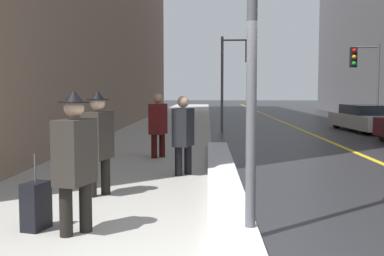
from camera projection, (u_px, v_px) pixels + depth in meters
sidewalk_slab at (162, 132)px, 19.70m from camera, size 4.00×80.00×0.01m
road_centre_stripe at (309, 133)px, 19.50m from camera, size 0.16×80.00×0.00m
snow_bank_curb at (223, 175)px, 9.40m from camera, size 0.58×10.69×0.14m
traffic_light_near at (238, 63)px, 19.86m from camera, size 1.31×0.33×3.94m
traffic_light_far at (363, 67)px, 21.52m from camera, size 1.31×0.32×3.81m
pedestrian_in_glasses at (75, 156)px, 5.66m from camera, size 0.45×0.60×1.73m
pedestrian_in_fedora at (98, 139)px, 7.76m from camera, size 0.44×0.59×1.72m
pedestrian_trailing at (183, 132)px, 9.66m from camera, size 0.44×0.59×1.61m
pedestrian_nearside at (158, 122)px, 12.21m from camera, size 0.45×0.77×1.64m
parked_car_white at (366, 118)px, 20.48m from camera, size 2.03×4.94×1.12m
rolling_suitcase at (36, 206)px, 5.90m from camera, size 0.31×0.41×0.95m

